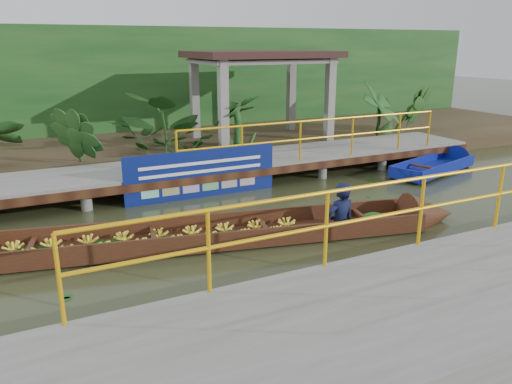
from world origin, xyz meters
name	(u,v)px	position (x,y,z in m)	size (l,w,h in m)	color
ground	(270,228)	(0.00, 0.00, 0.00)	(80.00, 80.00, 0.00)	#2B3118
land_strip	(161,147)	(0.00, 7.50, 0.23)	(30.00, 8.00, 0.45)	#332B19
far_dock	(206,166)	(0.02, 3.43, 0.48)	(16.00, 2.06, 1.66)	slate
near_dock	(492,298)	(1.00, -4.20, 0.30)	(18.00, 2.40, 1.73)	slate
pavilion	(261,64)	(3.00, 6.30, 2.82)	(4.40, 3.00, 3.00)	slate
foliage_backdrop	(139,85)	(0.00, 10.00, 2.00)	(30.00, 0.80, 4.00)	#144118
vendor_boat	(227,229)	(-1.00, -0.24, 0.24)	(9.85, 2.99, 2.14)	#35150E
moored_blue_boat	(447,163)	(6.82, 2.04, 0.15)	(3.60, 1.88, 0.83)	navy
blue_banner	(202,174)	(-0.44, 2.48, 0.56)	(3.62, 0.04, 1.13)	navy
tropical_plants	(233,121)	(1.58, 5.30, 1.25)	(14.28, 1.28, 1.59)	#144118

